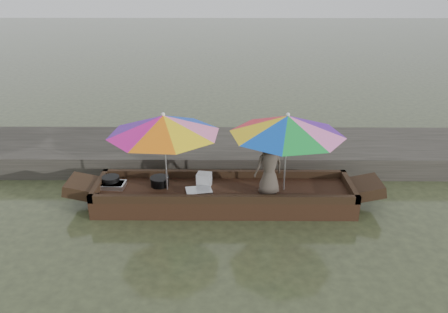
{
  "coord_description": "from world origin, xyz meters",
  "views": [
    {
      "loc": [
        0.06,
        -7.59,
        4.22
      ],
      "look_at": [
        0.0,
        0.1,
        1.0
      ],
      "focal_mm": 35.0,
      "sensor_mm": 36.0,
      "label": 1
    }
  ],
  "objects_px": {
    "cooking_pot": "(111,181)",
    "charcoal_grill": "(160,182)",
    "boat_hull": "(224,197)",
    "tray_crayfish": "(113,185)",
    "umbrella_stern": "(286,153)",
    "supply_bag": "(204,179)",
    "umbrella_bow": "(165,152)",
    "vendor": "(269,166)",
    "tray_scallop": "(199,191)"
  },
  "relations": [
    {
      "from": "tray_crayfish",
      "to": "umbrella_bow",
      "type": "height_order",
      "value": "umbrella_bow"
    },
    {
      "from": "tray_crayfish",
      "to": "supply_bag",
      "type": "relative_size",
      "value": 1.74
    },
    {
      "from": "vendor",
      "to": "tray_scallop",
      "type": "bearing_deg",
      "value": -21.83
    },
    {
      "from": "tray_scallop",
      "to": "vendor",
      "type": "relative_size",
      "value": 0.43
    },
    {
      "from": "umbrella_stern",
      "to": "tray_scallop",
      "type": "bearing_deg",
      "value": -175.27
    },
    {
      "from": "cooking_pot",
      "to": "tray_crayfish",
      "type": "distance_m",
      "value": 0.11
    },
    {
      "from": "tray_crayfish",
      "to": "tray_scallop",
      "type": "xyz_separation_m",
      "value": [
        1.71,
        -0.21,
        -0.01
      ]
    },
    {
      "from": "cooking_pot",
      "to": "umbrella_bow",
      "type": "relative_size",
      "value": 0.16
    },
    {
      "from": "boat_hull",
      "to": "tray_crayfish",
      "type": "xyz_separation_m",
      "value": [
        -2.19,
        0.08,
        0.22
      ]
    },
    {
      "from": "tray_scallop",
      "to": "vendor",
      "type": "xyz_separation_m",
      "value": [
        1.32,
        -0.03,
        0.54
      ]
    },
    {
      "from": "boat_hull",
      "to": "umbrella_stern",
      "type": "height_order",
      "value": "umbrella_stern"
    },
    {
      "from": "tray_scallop",
      "to": "umbrella_stern",
      "type": "height_order",
      "value": "umbrella_stern"
    },
    {
      "from": "supply_bag",
      "to": "charcoal_grill",
      "type": "bearing_deg",
      "value": -178.8
    },
    {
      "from": "tray_crayfish",
      "to": "vendor",
      "type": "xyz_separation_m",
      "value": [
        3.03,
        -0.24,
        0.52
      ]
    },
    {
      "from": "charcoal_grill",
      "to": "supply_bag",
      "type": "distance_m",
      "value": 0.88
    },
    {
      "from": "tray_crayfish",
      "to": "umbrella_stern",
      "type": "bearing_deg",
      "value": -1.29
    },
    {
      "from": "vendor",
      "to": "boat_hull",
      "type": "bearing_deg",
      "value": -31.64
    },
    {
      "from": "umbrella_bow",
      "to": "boat_hull",
      "type": "bearing_deg",
      "value": 0.0
    },
    {
      "from": "cooking_pot",
      "to": "umbrella_stern",
      "type": "height_order",
      "value": "umbrella_stern"
    },
    {
      "from": "umbrella_bow",
      "to": "cooking_pot",
      "type": "bearing_deg",
      "value": 171.59
    },
    {
      "from": "umbrella_bow",
      "to": "vendor",
      "type": "bearing_deg",
      "value": -4.8
    },
    {
      "from": "boat_hull",
      "to": "cooking_pot",
      "type": "height_order",
      "value": "cooking_pot"
    },
    {
      "from": "supply_bag",
      "to": "umbrella_bow",
      "type": "relative_size",
      "value": 0.13
    },
    {
      "from": "charcoal_grill",
      "to": "supply_bag",
      "type": "xyz_separation_m",
      "value": [
        0.88,
        0.02,
        0.05
      ]
    },
    {
      "from": "tray_scallop",
      "to": "supply_bag",
      "type": "xyz_separation_m",
      "value": [
        0.09,
        0.31,
        0.1
      ]
    },
    {
      "from": "supply_bag",
      "to": "umbrella_bow",
      "type": "xyz_separation_m",
      "value": [
        -0.71,
        -0.17,
        0.65
      ]
    },
    {
      "from": "vendor",
      "to": "umbrella_stern",
      "type": "distance_m",
      "value": 0.42
    },
    {
      "from": "cooking_pot",
      "to": "charcoal_grill",
      "type": "bearing_deg",
      "value": -0.97
    },
    {
      "from": "vendor",
      "to": "charcoal_grill",
      "type": "bearing_deg",
      "value": -29.11
    },
    {
      "from": "tray_crayfish",
      "to": "umbrella_bow",
      "type": "relative_size",
      "value": 0.23
    },
    {
      "from": "charcoal_grill",
      "to": "umbrella_stern",
      "type": "height_order",
      "value": "umbrella_stern"
    },
    {
      "from": "tray_crayfish",
      "to": "supply_bag",
      "type": "xyz_separation_m",
      "value": [
        1.8,
        0.09,
        0.09
      ]
    },
    {
      "from": "supply_bag",
      "to": "umbrella_stern",
      "type": "bearing_deg",
      "value": -6.24
    },
    {
      "from": "cooking_pot",
      "to": "charcoal_grill",
      "type": "distance_m",
      "value": 0.97
    },
    {
      "from": "charcoal_grill",
      "to": "umbrella_stern",
      "type": "xyz_separation_m",
      "value": [
        2.43,
        -0.15,
        0.69
      ]
    },
    {
      "from": "cooking_pot",
      "to": "vendor",
      "type": "relative_size",
      "value": 0.3
    },
    {
      "from": "supply_bag",
      "to": "umbrella_stern",
      "type": "distance_m",
      "value": 1.69
    },
    {
      "from": "supply_bag",
      "to": "vendor",
      "type": "height_order",
      "value": "vendor"
    },
    {
      "from": "vendor",
      "to": "umbrella_bow",
      "type": "height_order",
      "value": "umbrella_bow"
    },
    {
      "from": "boat_hull",
      "to": "tray_crayfish",
      "type": "relative_size",
      "value": 10.21
    },
    {
      "from": "tray_crayfish",
      "to": "umbrella_stern",
      "type": "distance_m",
      "value": 3.43
    },
    {
      "from": "vendor",
      "to": "umbrella_bow",
      "type": "bearing_deg",
      "value": -25.44
    },
    {
      "from": "vendor",
      "to": "umbrella_stern",
      "type": "xyz_separation_m",
      "value": [
        0.32,
        0.16,
        0.21
      ]
    },
    {
      "from": "tray_crayfish",
      "to": "vendor",
      "type": "distance_m",
      "value": 3.09
    },
    {
      "from": "cooking_pot",
      "to": "umbrella_bow",
      "type": "xyz_separation_m",
      "value": [
        1.14,
        -0.17,
        0.68
      ]
    },
    {
      "from": "cooking_pot",
      "to": "tray_crayfish",
      "type": "height_order",
      "value": "cooking_pot"
    },
    {
      "from": "tray_crayfish",
      "to": "supply_bag",
      "type": "height_order",
      "value": "supply_bag"
    },
    {
      "from": "tray_scallop",
      "to": "vendor",
      "type": "bearing_deg",
      "value": -1.19
    },
    {
      "from": "vendor",
      "to": "cooking_pot",
      "type": "bearing_deg",
      "value": -26.77
    },
    {
      "from": "supply_bag",
      "to": "umbrella_bow",
      "type": "distance_m",
      "value": 0.98
    }
  ]
}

